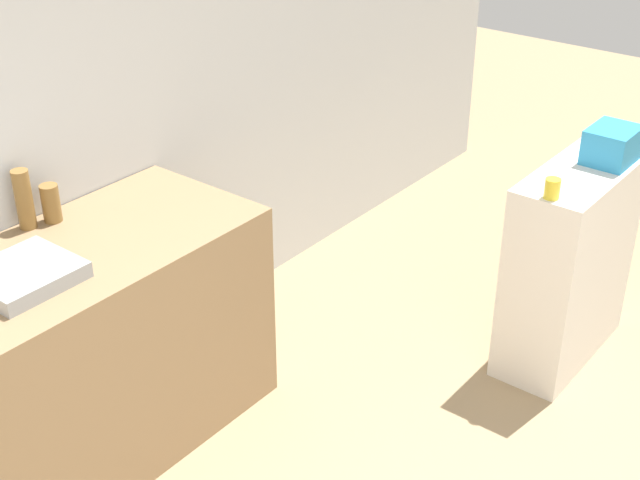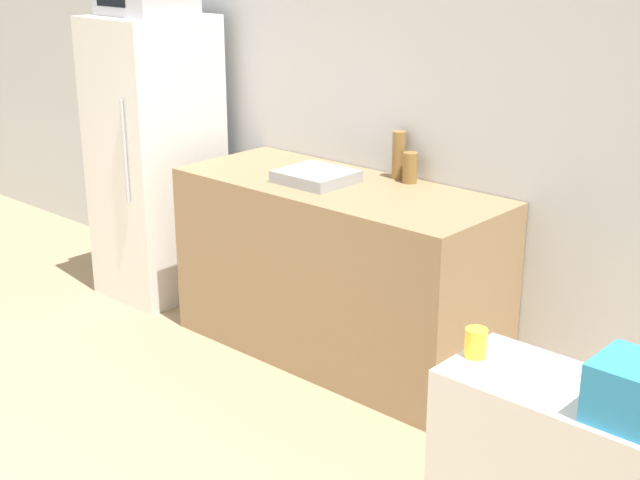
{
  "view_description": "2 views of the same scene",
  "coord_description": "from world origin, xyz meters",
  "px_view_note": "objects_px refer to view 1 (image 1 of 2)",
  "views": [
    {
      "loc": [
        -1.39,
        -0.04,
        2.56
      ],
      "look_at": [
        0.74,
        1.63,
        1.07
      ],
      "focal_mm": 50.0,
      "sensor_mm": 36.0,
      "label": 1
    },
    {
      "loc": [
        2.99,
        -0.77,
        2.1
      ],
      "look_at": [
        0.79,
        1.67,
        0.97
      ],
      "focal_mm": 50.0,
      "sensor_mm": 36.0,
      "label": 2
    }
  ],
  "objects_px": {
    "bottle_tall": "(24,199)",
    "basket": "(612,145)",
    "jar": "(552,189)",
    "bottle_short": "(51,203)"
  },
  "relations": [
    {
      "from": "bottle_tall",
      "to": "bottle_short",
      "type": "distance_m",
      "value": 0.11
    },
    {
      "from": "bottle_tall",
      "to": "basket",
      "type": "xyz_separation_m",
      "value": [
        1.95,
        -1.57,
        -0.01
      ]
    },
    {
      "from": "bottle_tall",
      "to": "bottle_short",
      "type": "height_order",
      "value": "bottle_tall"
    },
    {
      "from": "bottle_tall",
      "to": "basket",
      "type": "bearing_deg",
      "value": -38.87
    },
    {
      "from": "bottle_tall",
      "to": "bottle_short",
      "type": "bearing_deg",
      "value": -17.56
    },
    {
      "from": "basket",
      "to": "jar",
      "type": "bearing_deg",
      "value": 175.31
    },
    {
      "from": "bottle_tall",
      "to": "bottle_short",
      "type": "xyz_separation_m",
      "value": [
        0.1,
        -0.03,
        -0.04
      ]
    },
    {
      "from": "bottle_tall",
      "to": "basket",
      "type": "relative_size",
      "value": 1.0
    },
    {
      "from": "bottle_tall",
      "to": "bottle_short",
      "type": "relative_size",
      "value": 1.57
    },
    {
      "from": "bottle_tall",
      "to": "jar",
      "type": "relative_size",
      "value": 2.85
    }
  ]
}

